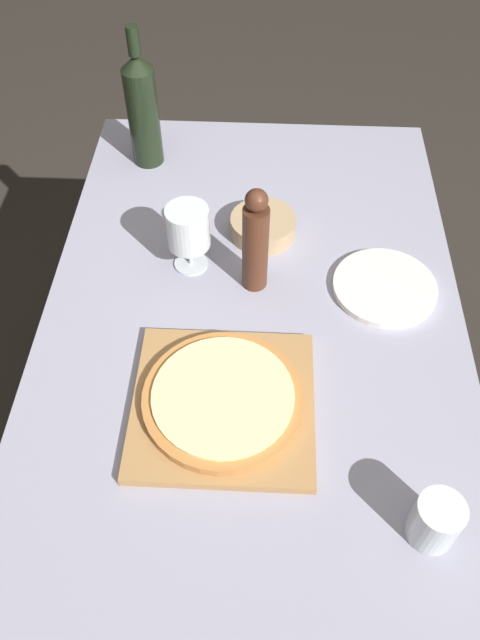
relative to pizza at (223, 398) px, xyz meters
The scene contains 10 objects.
ground_plane 0.77m from the pizza, 64.97° to the left, with size 12.00×12.00×0.00m, color #2D2823.
dining_table 0.16m from the pizza, 64.97° to the left, with size 0.83×1.54×0.73m.
cutting_board 0.02m from the pizza, 90.00° to the left, with size 0.31×0.31×0.02m.
pizza is the anchor object (origin of this frame).
wine_bottle 0.74m from the pizza, 108.23° to the left, with size 0.07×0.07×0.33m.
pepper_mill 0.31m from the pizza, 81.65° to the left, with size 0.05×0.05×0.24m.
wine_glass 0.36m from the pizza, 104.77° to the left, with size 0.09×0.09×0.15m.
small_bowl 0.45m from the pizza, 82.68° to the left, with size 0.14×0.14×0.04m.
drinking_tumbler 0.39m from the pizza, 32.18° to the right, with size 0.07×0.07×0.09m.
dinner_plate 0.42m from the pizza, 43.47° to the left, with size 0.21×0.21×0.01m.
Camera 1 is at (0.01, -0.66, 1.67)m, focal length 35.00 mm.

